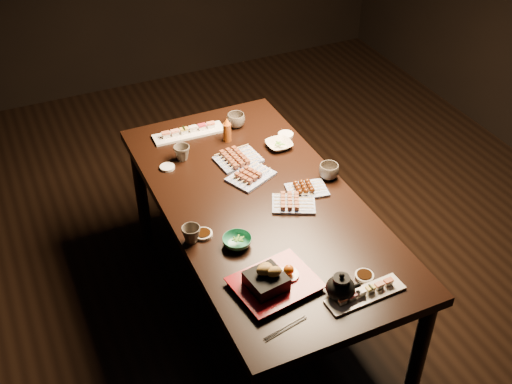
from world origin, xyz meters
The scene contains 23 objects.
ground centered at (0.00, 0.00, 0.00)m, with size 5.00×5.00×0.00m, color black.
dining_table centered at (-0.39, -0.32, 0.38)m, with size 0.90×1.80×0.75m, color black.
sushi_platter_near centered at (-0.27, -1.06, 0.77)m, with size 0.34×0.10×0.04m, color white, non-canonical shape.
sushi_platter_far centered at (-0.50, 0.38, 0.77)m, with size 0.40×0.11×0.05m, color white, non-canonical shape.
yakitori_plate_center centered at (-0.36, -0.13, 0.78)m, with size 0.22×0.16×0.06m, color #828EB6, non-canonical shape.
yakitori_plate_right centered at (-0.26, -0.42, 0.78)m, with size 0.20×0.15×0.05m, color #828EB6, non-canonical shape.
yakitori_plate_left centered at (-0.36, 0.03, 0.78)m, with size 0.23×0.16×0.06m, color #828EB6, non-canonical shape.
tsukune_plate centered at (-0.15, -0.35, 0.77)m, with size 0.19×0.14×0.05m, color #828EB6, non-canonical shape.
edamame_bowl_green centered at (-0.62, -0.57, 0.77)m, with size 0.13×0.13×0.04m, color #2E8C6A.
edamame_bowl_cream centered at (-0.11, 0.06, 0.77)m, with size 0.14×0.14×0.03m, color beige.
tempura_tray centered at (-0.58, -0.86, 0.81)m, with size 0.33×0.27×0.12m, color black, non-canonical shape.
teacup_near_left centered at (-0.79, -0.46, 0.79)m, with size 0.09×0.09×0.08m, color #4F463C.
teacup_mid_right centered at (0.00, -0.30, 0.79)m, with size 0.10×0.10×0.08m, color #4F463C.
teacup_far_left centered at (-0.62, 0.17, 0.79)m, with size 0.09×0.09×0.08m, color #4F463C.
teacup_far_right centered at (-0.23, 0.35, 0.79)m, with size 0.10×0.10×0.08m, color #4F463C.
teapot centered at (-0.36, -1.02, 0.81)m, with size 0.14×0.14×0.12m, color black, non-canonical shape.
condiment_bottle centered at (-0.33, 0.24, 0.82)m, with size 0.05×0.05×0.14m, color brown.
sauce_dish_west centered at (-0.73, -0.44, 0.76)m, with size 0.09×0.09×0.01m, color white.
sauce_dish_east centered at (-0.02, 0.15, 0.76)m, with size 0.09×0.09×0.01m, color white.
sauce_dish_se centered at (-0.22, -0.97, 0.76)m, with size 0.08×0.08×0.01m, color white.
sauce_dish_nw centered at (-0.72, 0.12, 0.76)m, with size 0.08×0.08×0.01m, color white.
chopsticks_near centered at (-0.64, -1.08, 0.75)m, with size 0.20×0.02×0.01m, color black, non-canonical shape.
chopsticks_se centered at (-0.24, -1.03, 0.75)m, with size 0.22×0.02×0.01m, color black, non-canonical shape.
Camera 1 is at (-1.43, -2.52, 2.67)m, focal length 45.00 mm.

